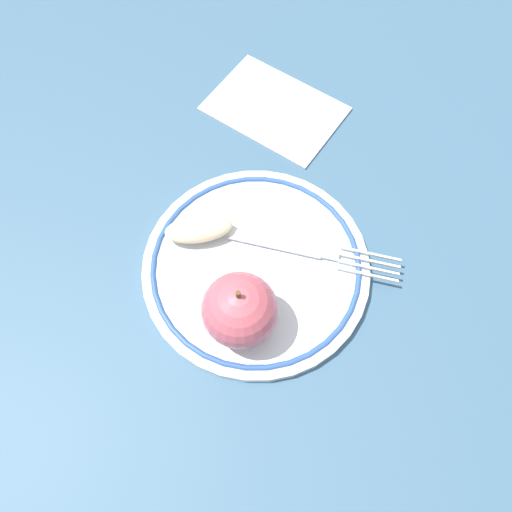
# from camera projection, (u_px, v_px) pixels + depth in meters

# --- Properties ---
(ground_plane) EXTENTS (2.00, 2.00, 0.00)m
(ground_plane) POSITION_uv_depth(u_px,v_px,m) (267.00, 267.00, 0.53)
(ground_plane) COLOR #35566F
(plate) EXTENTS (0.24, 0.24, 0.01)m
(plate) POSITION_uv_depth(u_px,v_px,m) (256.00, 267.00, 0.52)
(plate) COLOR silver
(plate) RESTS_ON ground_plane
(apple_red_whole) EXTENTS (0.07, 0.07, 0.08)m
(apple_red_whole) POSITION_uv_depth(u_px,v_px,m) (240.00, 310.00, 0.46)
(apple_red_whole) COLOR #BB4F5C
(apple_red_whole) RESTS_ON plate
(apple_slice_front) EXTENTS (0.06, 0.08, 0.02)m
(apple_slice_front) POSITION_uv_depth(u_px,v_px,m) (199.00, 229.00, 0.52)
(apple_slice_front) COLOR beige
(apple_slice_front) RESTS_ON plate
(fork) EXTENTS (0.16, 0.12, 0.00)m
(fork) POSITION_uv_depth(u_px,v_px,m) (308.00, 251.00, 0.52)
(fork) COLOR silver
(fork) RESTS_ON plate
(napkin_folded) EXTENTS (0.18, 0.15, 0.01)m
(napkin_folded) POSITION_uv_depth(u_px,v_px,m) (275.00, 108.00, 0.62)
(napkin_folded) COLOR silver
(napkin_folded) RESTS_ON ground_plane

